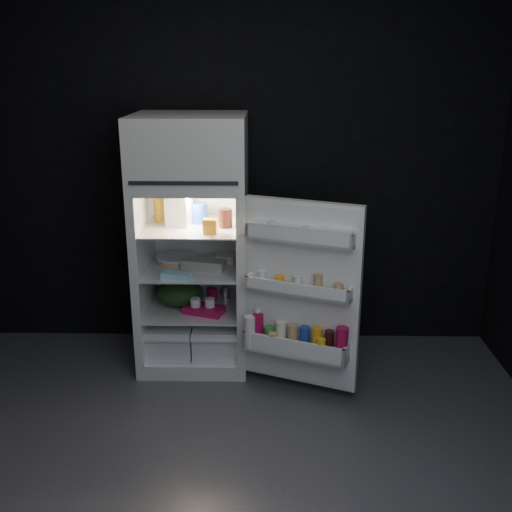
{
  "coord_description": "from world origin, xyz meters",
  "views": [
    {
      "loc": [
        0.28,
        -2.71,
        2.11
      ],
      "look_at": [
        0.21,
        1.0,
        0.9
      ],
      "focal_mm": 42.0,
      "sensor_mm": 36.0,
      "label": 1
    }
  ],
  "objects_px": {
    "egg_carton": "(204,265)",
    "refrigerator": "(193,234)",
    "milk_jug": "(179,208)",
    "yogurt_tray": "(204,310)",
    "fridge_door": "(299,299)"
  },
  "relations": [
    {
      "from": "egg_carton",
      "to": "yogurt_tray",
      "type": "relative_size",
      "value": 1.1
    },
    {
      "from": "refrigerator",
      "to": "fridge_door",
      "type": "bearing_deg",
      "value": -35.38
    },
    {
      "from": "egg_carton",
      "to": "yogurt_tray",
      "type": "height_order",
      "value": "egg_carton"
    },
    {
      "from": "fridge_door",
      "to": "milk_jug",
      "type": "xyz_separation_m",
      "value": [
        -0.82,
        0.5,
        0.47
      ]
    },
    {
      "from": "refrigerator",
      "to": "egg_carton",
      "type": "height_order",
      "value": "refrigerator"
    },
    {
      "from": "egg_carton",
      "to": "refrigerator",
      "type": "bearing_deg",
      "value": 144.33
    },
    {
      "from": "fridge_door",
      "to": "milk_jug",
      "type": "distance_m",
      "value": 1.06
    },
    {
      "from": "yogurt_tray",
      "to": "fridge_door",
      "type": "bearing_deg",
      "value": -9.87
    },
    {
      "from": "milk_jug",
      "to": "egg_carton",
      "type": "distance_m",
      "value": 0.43
    },
    {
      "from": "milk_jug",
      "to": "egg_carton",
      "type": "height_order",
      "value": "milk_jug"
    },
    {
      "from": "milk_jug",
      "to": "egg_carton",
      "type": "relative_size",
      "value": 0.8
    },
    {
      "from": "fridge_door",
      "to": "refrigerator",
      "type": "bearing_deg",
      "value": 144.62
    },
    {
      "from": "egg_carton",
      "to": "yogurt_tray",
      "type": "bearing_deg",
      "value": -73.71
    },
    {
      "from": "refrigerator",
      "to": "milk_jug",
      "type": "bearing_deg",
      "value": -166.18
    },
    {
      "from": "fridge_door",
      "to": "egg_carton",
      "type": "bearing_deg",
      "value": 147.14
    }
  ]
}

